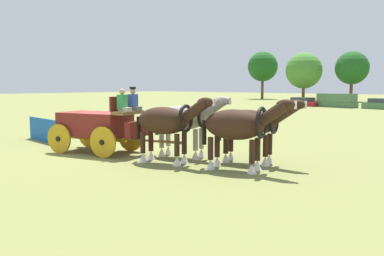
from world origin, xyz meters
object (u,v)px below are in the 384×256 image
(draft_horse_rear_near, at_px, (185,120))
(draft_horse_rear_off, at_px, (167,123))
(parked_vehicle_a, at_px, (304,102))
(parked_vehicle_b, at_px, (336,101))
(show_wagon, at_px, (99,125))
(draft_horse_lead_off, at_px, (238,127))
(draft_horse_lead_near, at_px, (252,124))
(parked_vehicle_c, at_px, (384,105))

(draft_horse_rear_near, distance_m, draft_horse_rear_off, 1.30)
(parked_vehicle_a, height_order, parked_vehicle_b, parked_vehicle_b)
(show_wagon, xyz_separation_m, draft_horse_rear_off, (3.56, 0.23, 0.28))
(show_wagon, height_order, parked_vehicle_b, show_wagon)
(show_wagon, xyz_separation_m, draft_horse_lead_off, (6.08, 0.86, 0.27))
(draft_horse_rear_near, bearing_deg, parked_vehicle_a, 109.72)
(draft_horse_lead_near, height_order, parked_vehicle_b, draft_horse_lead_near)
(draft_horse_rear_off, bearing_deg, draft_horse_rear_near, 103.79)
(show_wagon, relative_size, draft_horse_rear_off, 1.93)
(show_wagon, xyz_separation_m, parked_vehicle_a, (-10.13, 38.83, -0.65))
(show_wagon, bearing_deg, parked_vehicle_b, 98.59)
(draft_horse_rear_off, bearing_deg, show_wagon, -176.37)
(draft_horse_lead_near, bearing_deg, parked_vehicle_b, 107.63)
(draft_horse_rear_off, bearing_deg, draft_horse_lead_near, 40.58)
(draft_horse_lead_near, bearing_deg, draft_horse_rear_near, -165.88)
(draft_horse_lead_near, relative_size, draft_horse_lead_off, 1.02)
(show_wagon, bearing_deg, draft_horse_rear_near, 24.58)
(draft_horse_rear_off, relative_size, draft_horse_lead_near, 0.97)
(draft_horse_rear_off, relative_size, parked_vehicle_a, 0.63)
(draft_horse_lead_near, bearing_deg, draft_horse_rear_off, -139.42)
(parked_vehicle_c, bearing_deg, draft_horse_lead_off, -80.33)
(draft_horse_lead_near, height_order, parked_vehicle_c, draft_horse_lead_near)
(show_wagon, relative_size, draft_horse_lead_near, 1.88)
(draft_horse_lead_near, distance_m, draft_horse_lead_off, 1.30)
(draft_horse_rear_near, distance_m, parked_vehicle_c, 36.88)
(draft_horse_rear_near, bearing_deg, draft_horse_rear_off, -76.21)
(show_wagon, relative_size, parked_vehicle_a, 1.22)
(draft_horse_rear_off, relative_size, parked_vehicle_b, 0.59)
(show_wagon, relative_size, draft_horse_rear_near, 1.87)
(draft_horse_rear_near, distance_m, parked_vehicle_a, 39.68)
(parked_vehicle_a, xyz_separation_m, parked_vehicle_b, (4.28, -0.11, 0.33))
(parked_vehicle_b, height_order, parked_vehicle_c, parked_vehicle_b)
(show_wagon, bearing_deg, draft_horse_rear_off, 3.63)
(draft_horse_rear_near, xyz_separation_m, draft_horse_lead_near, (2.53, 0.64, -0.06))
(show_wagon, distance_m, draft_horse_rear_near, 3.59)
(parked_vehicle_b, bearing_deg, parked_vehicle_c, -5.50)
(parked_vehicle_b, bearing_deg, draft_horse_lead_near, -72.37)
(draft_horse_rear_off, distance_m, parked_vehicle_a, 40.98)
(parked_vehicle_b, bearing_deg, draft_horse_rear_off, -76.25)
(show_wagon, xyz_separation_m, draft_horse_rear_near, (3.25, 1.49, 0.29))
(show_wagon, xyz_separation_m, parked_vehicle_c, (-0.28, 38.18, -0.60))
(draft_horse_rear_off, relative_size, parked_vehicle_c, 0.62)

